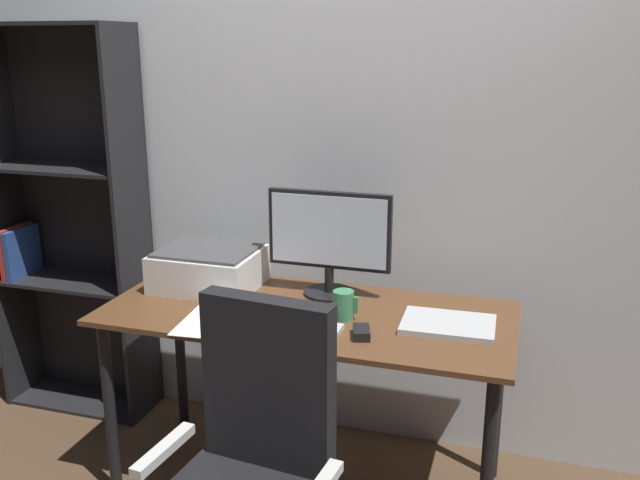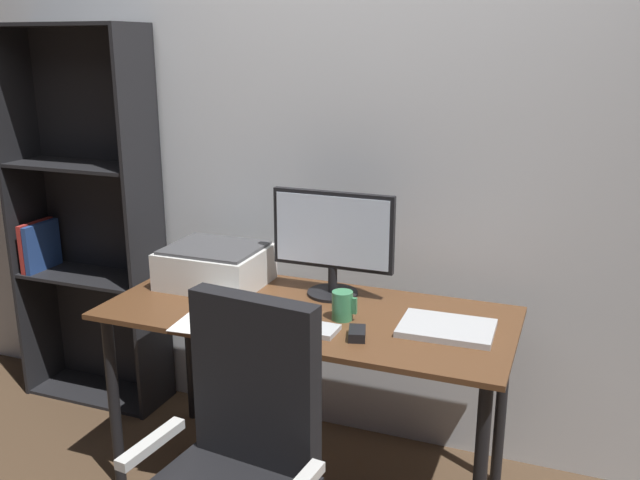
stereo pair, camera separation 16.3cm
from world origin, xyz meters
name	(u,v)px [view 2 (the right image)]	position (x,y,z in m)	size (l,w,h in m)	color
back_wall	(353,142)	(0.00, 0.50, 1.30)	(6.40, 0.10, 2.60)	silver
desk	(308,333)	(0.00, 0.00, 0.65)	(1.51, 0.67, 0.74)	#56351E
monitor	(333,237)	(0.03, 0.19, 0.98)	(0.49, 0.20, 0.41)	black
keyboard	(297,326)	(0.03, -0.17, 0.75)	(0.29, 0.11, 0.02)	#B7BABC
mouse	(357,334)	(0.25, -0.17, 0.76)	(0.06, 0.10, 0.03)	black
coffee_mug	(343,306)	(0.15, -0.03, 0.79)	(0.09, 0.08, 0.11)	#387F51
laptop	(447,328)	(0.52, 0.00, 0.75)	(0.32, 0.23, 0.02)	#B7BABC
printer	(215,265)	(-0.46, 0.13, 0.82)	(0.40, 0.34, 0.16)	silver
paper_sheet	(212,318)	(-0.29, -0.20, 0.74)	(0.21, 0.30, 0.00)	white
bookshelf	(88,221)	(-1.26, 0.34, 0.88)	(0.70, 0.28, 1.78)	black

